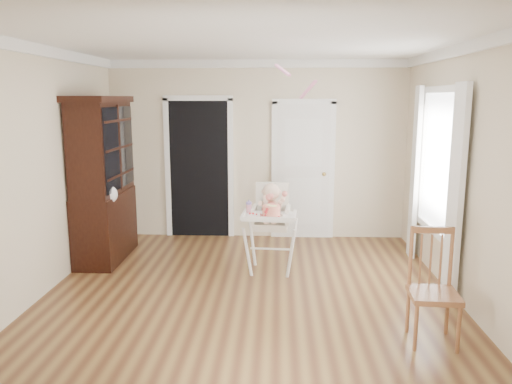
{
  "coord_description": "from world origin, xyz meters",
  "views": [
    {
      "loc": [
        0.32,
        -5.1,
        2.14
      ],
      "look_at": [
        0.06,
        0.78,
        1.03
      ],
      "focal_mm": 35.0,
      "sensor_mm": 36.0,
      "label": 1
    }
  ],
  "objects_px": {
    "sippy_cup": "(249,207)",
    "cake": "(271,211)",
    "high_chair": "(271,217)",
    "dining_chair": "(433,290)",
    "china_cabinet": "(103,179)"
  },
  "relations": [
    {
      "from": "cake",
      "to": "high_chair",
      "type": "bearing_deg",
      "value": 91.97
    },
    {
      "from": "cake",
      "to": "sippy_cup",
      "type": "distance_m",
      "value": 0.32
    },
    {
      "from": "cake",
      "to": "dining_chair",
      "type": "distance_m",
      "value": 2.09
    },
    {
      "from": "sippy_cup",
      "to": "cake",
      "type": "bearing_deg",
      "value": -31.01
    },
    {
      "from": "high_chair",
      "to": "sippy_cup",
      "type": "xyz_separation_m",
      "value": [
        -0.26,
        -0.12,
        0.16
      ]
    },
    {
      "from": "dining_chair",
      "to": "sippy_cup",
      "type": "bearing_deg",
      "value": 139.89
    },
    {
      "from": "high_chair",
      "to": "china_cabinet",
      "type": "height_order",
      "value": "china_cabinet"
    },
    {
      "from": "high_chair",
      "to": "dining_chair",
      "type": "xyz_separation_m",
      "value": [
        1.46,
        -1.75,
        -0.22
      ]
    },
    {
      "from": "sippy_cup",
      "to": "china_cabinet",
      "type": "height_order",
      "value": "china_cabinet"
    },
    {
      "from": "high_chair",
      "to": "china_cabinet",
      "type": "bearing_deg",
      "value": 173.4
    },
    {
      "from": "china_cabinet",
      "to": "dining_chair",
      "type": "height_order",
      "value": "china_cabinet"
    },
    {
      "from": "sippy_cup",
      "to": "dining_chair",
      "type": "bearing_deg",
      "value": -43.4
    },
    {
      "from": "high_chair",
      "to": "sippy_cup",
      "type": "height_order",
      "value": "high_chair"
    },
    {
      "from": "high_chair",
      "to": "cake",
      "type": "relative_size",
      "value": 4.13
    },
    {
      "from": "sippy_cup",
      "to": "high_chair",
      "type": "bearing_deg",
      "value": 25.17
    }
  ]
}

